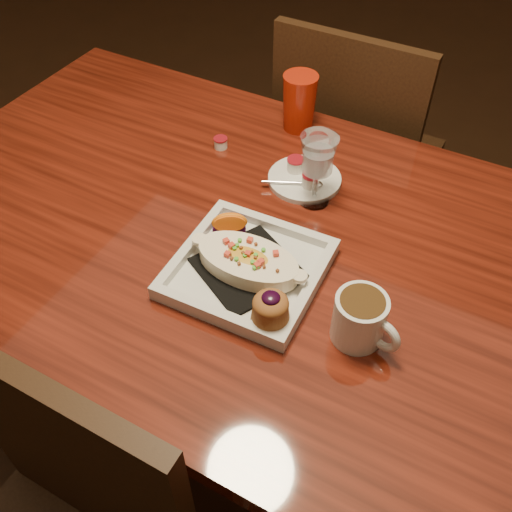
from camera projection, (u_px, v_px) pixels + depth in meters
The scene contains 9 objects.
floor at pixel (250, 414), 1.66m from camera, with size 7.00×7.00×0.00m, color black.
table at pixel (247, 264), 1.19m from camera, with size 1.50×0.90×0.75m.
chair_far at pixel (352, 159), 1.67m from camera, with size 0.42×0.42×0.93m.
plate at pixel (250, 270), 1.01m from camera, with size 0.27×0.27×0.08m.
coffee_mug at pixel (361, 318), 0.91m from camera, with size 0.12×0.09×0.09m.
goblet at pixel (318, 158), 1.10m from camera, with size 0.08×0.08×0.16m.
saucer at pixel (304, 177), 1.21m from camera, with size 0.16×0.16×0.11m.
creamer_loose at pixel (221, 143), 1.30m from camera, with size 0.03×0.03×0.02m.
red_tumbler at pixel (299, 103), 1.31m from camera, with size 0.08×0.08×0.13m, color #B3200C.
Camera 1 is at (0.40, -0.69, 1.53)m, focal length 40.00 mm.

